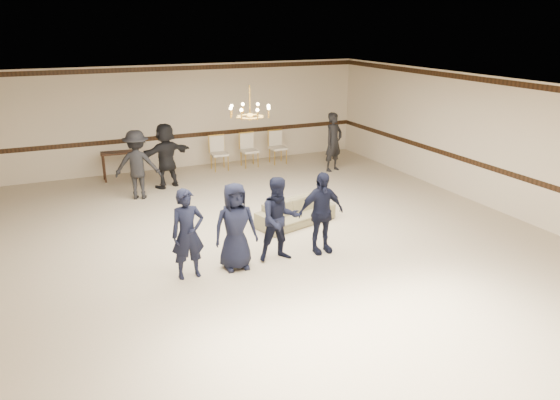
{
  "coord_description": "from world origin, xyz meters",
  "views": [
    {
      "loc": [
        -3.96,
        -9.35,
        4.45
      ],
      "look_at": [
        0.01,
        -0.5,
        1.17
      ],
      "focal_mm": 34.17,
      "sensor_mm": 36.0,
      "label": 1
    }
  ],
  "objects_px": {
    "boy_a": "(188,234)",
    "boy_d": "(321,213)",
    "banquet_chair_right": "(278,148)",
    "adult_left": "(137,165)",
    "adult_mid": "(166,155)",
    "adult_right": "(334,142)",
    "banquet_chair_left": "(219,154)",
    "console_table": "(120,166)",
    "boy_b": "(235,226)",
    "banquet_chair_mid": "(249,150)",
    "boy_c": "(280,219)",
    "chandelier": "(250,101)",
    "settee": "(296,213)"
  },
  "relations": [
    {
      "from": "boy_a",
      "to": "boy_d",
      "type": "relative_size",
      "value": 1.0
    },
    {
      "from": "boy_a",
      "to": "banquet_chair_right",
      "type": "height_order",
      "value": "boy_a"
    },
    {
      "from": "adult_left",
      "to": "adult_mid",
      "type": "relative_size",
      "value": 1.0
    },
    {
      "from": "adult_right",
      "to": "banquet_chair_left",
      "type": "bearing_deg",
      "value": 135.92
    },
    {
      "from": "adult_mid",
      "to": "console_table",
      "type": "bearing_deg",
      "value": -67.37
    },
    {
      "from": "adult_mid",
      "to": "banquet_chair_right",
      "type": "xyz_separation_m",
      "value": [
        3.9,
        1.11,
        -0.38
      ]
    },
    {
      "from": "boy_b",
      "to": "banquet_chair_right",
      "type": "relative_size",
      "value": 1.59
    },
    {
      "from": "adult_right",
      "to": "banquet_chair_mid",
      "type": "distance_m",
      "value": 2.7
    },
    {
      "from": "boy_a",
      "to": "adult_left",
      "type": "distance_m",
      "value": 4.98
    },
    {
      "from": "boy_b",
      "to": "banquet_chair_right",
      "type": "distance_m",
      "value": 7.83
    },
    {
      "from": "boy_d",
      "to": "boy_c",
      "type": "bearing_deg",
      "value": -179.77
    },
    {
      "from": "adult_mid",
      "to": "banquet_chair_right",
      "type": "height_order",
      "value": "adult_mid"
    },
    {
      "from": "adult_left",
      "to": "boy_b",
      "type": "bearing_deg",
      "value": 118.63
    },
    {
      "from": "boy_b",
      "to": "adult_right",
      "type": "height_order",
      "value": "adult_right"
    },
    {
      "from": "boy_b",
      "to": "banquet_chair_mid",
      "type": "relative_size",
      "value": 1.59
    },
    {
      "from": "banquet_chair_left",
      "to": "boy_b",
      "type": "bearing_deg",
      "value": -102.56
    },
    {
      "from": "console_table",
      "to": "boy_c",
      "type": "bearing_deg",
      "value": -68.74
    },
    {
      "from": "adult_right",
      "to": "console_table",
      "type": "height_order",
      "value": "adult_right"
    },
    {
      "from": "boy_b",
      "to": "adult_right",
      "type": "relative_size",
      "value": 0.92
    },
    {
      "from": "chandelier",
      "to": "settee",
      "type": "bearing_deg",
      "value": -2.01
    },
    {
      "from": "chandelier",
      "to": "boy_c",
      "type": "bearing_deg",
      "value": -92.05
    },
    {
      "from": "banquet_chair_right",
      "to": "chandelier",
      "type": "bearing_deg",
      "value": -121.95
    },
    {
      "from": "adult_mid",
      "to": "adult_right",
      "type": "distance_m",
      "value": 5.12
    },
    {
      "from": "adult_right",
      "to": "console_table",
      "type": "bearing_deg",
      "value": 145.76
    },
    {
      "from": "adult_mid",
      "to": "adult_right",
      "type": "height_order",
      "value": "same"
    },
    {
      "from": "boy_a",
      "to": "banquet_chair_right",
      "type": "distance_m",
      "value": 8.32
    },
    {
      "from": "boy_c",
      "to": "boy_d",
      "type": "height_order",
      "value": "same"
    },
    {
      "from": "boy_a",
      "to": "boy_c",
      "type": "relative_size",
      "value": 1.0
    },
    {
      "from": "boy_d",
      "to": "banquet_chair_right",
      "type": "bearing_deg",
      "value": 73.14
    },
    {
      "from": "boy_b",
      "to": "banquet_chair_left",
      "type": "height_order",
      "value": "boy_b"
    },
    {
      "from": "adult_left",
      "to": "console_table",
      "type": "bearing_deg",
      "value": -65.92
    },
    {
      "from": "boy_a",
      "to": "adult_right",
      "type": "height_order",
      "value": "adult_right"
    },
    {
      "from": "adult_left",
      "to": "adult_right",
      "type": "xyz_separation_m",
      "value": [
        6.0,
        0.3,
        0.0
      ]
    },
    {
      "from": "boy_c",
      "to": "adult_right",
      "type": "distance_m",
      "value": 6.74
    },
    {
      "from": "boy_d",
      "to": "settee",
      "type": "bearing_deg",
      "value": 82.4
    },
    {
      "from": "boy_d",
      "to": "banquet_chair_right",
      "type": "relative_size",
      "value": 1.59
    },
    {
      "from": "chandelier",
      "to": "adult_mid",
      "type": "bearing_deg",
      "value": 103.45
    },
    {
      "from": "chandelier",
      "to": "console_table",
      "type": "distance_m",
      "value": 6.25
    },
    {
      "from": "boy_d",
      "to": "settee",
      "type": "relative_size",
      "value": 0.89
    },
    {
      "from": "adult_right",
      "to": "boy_d",
      "type": "bearing_deg",
      "value": -140.74
    },
    {
      "from": "settee",
      "to": "banquet_chair_left",
      "type": "height_order",
      "value": "banquet_chair_left"
    },
    {
      "from": "banquet_chair_left",
      "to": "banquet_chair_mid",
      "type": "xyz_separation_m",
      "value": [
        1.0,
        0.0,
        0.0
      ]
    },
    {
      "from": "boy_d",
      "to": "banquet_chair_left",
      "type": "bearing_deg",
      "value": 89.48
    },
    {
      "from": "console_table",
      "to": "banquet_chair_mid",
      "type": "bearing_deg",
      "value": 2.35
    },
    {
      "from": "boy_c",
      "to": "adult_left",
      "type": "xyz_separation_m",
      "value": [
        -1.81,
        4.98,
        0.07
      ]
    },
    {
      "from": "adult_right",
      "to": "banquet_chair_right",
      "type": "relative_size",
      "value": 1.73
    },
    {
      "from": "console_table",
      "to": "boy_a",
      "type": "bearing_deg",
      "value": -83.05
    },
    {
      "from": "boy_c",
      "to": "banquet_chair_right",
      "type": "height_order",
      "value": "boy_c"
    },
    {
      "from": "boy_b",
      "to": "adult_right",
      "type": "xyz_separation_m",
      "value": [
        5.09,
        5.28,
        0.07
      ]
    },
    {
      "from": "settee",
      "to": "boy_a",
      "type": "bearing_deg",
      "value": -166.99
    }
  ]
}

